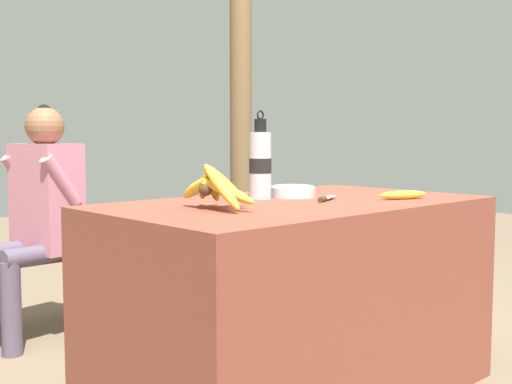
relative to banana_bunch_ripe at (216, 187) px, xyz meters
name	(u,v)px	position (x,y,z in m)	size (l,w,h in m)	color
market_counter	(295,299)	(0.38, 0.00, -0.44)	(1.44, 0.83, 0.73)	brown
banana_bunch_ripe	(216,187)	(0.00, 0.00, 0.00)	(0.19, 0.34, 0.16)	#4C381E
serving_bowl	(293,191)	(0.48, 0.11, -0.05)	(0.17, 0.17, 0.05)	silver
water_bottle	(260,164)	(0.34, 0.15, 0.06)	(0.09, 0.09, 0.34)	silver
loose_banana_front	(403,195)	(0.72, -0.23, -0.05)	(0.20, 0.11, 0.03)	gold
knife	(325,198)	(0.46, -0.07, -0.06)	(0.18, 0.10, 0.02)	#BCBCC1
wooden_bench	(95,258)	(0.27, 1.30, -0.45)	(1.39, 0.32, 0.42)	brown
seated_vendor	(39,206)	(-0.04, 1.26, -0.16)	(0.43, 0.41, 1.12)	#564C60
banana_bunch_green	(162,224)	(0.68, 1.30, -0.32)	(0.15, 0.30, 0.14)	#4C381E
support_post_far	(241,86)	(1.43, 1.49, 0.48)	(0.14, 0.14, 2.57)	brown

